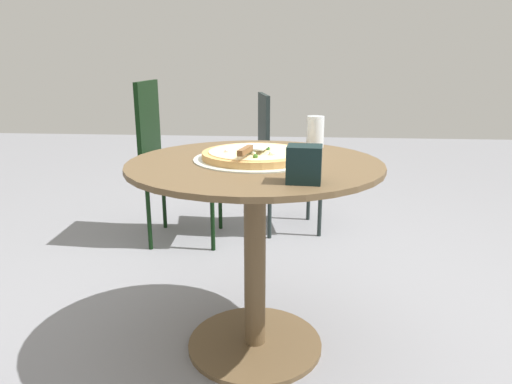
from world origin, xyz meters
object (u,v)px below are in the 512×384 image
object	(u,v)px
pizza_on_tray	(256,155)
napkin_dispenser	(304,164)
drinking_cup	(315,132)
patio_chair_near	(280,150)
patio_chair_corner	(170,150)
patio_table	(255,222)
pizza_server	(250,149)

from	to	relation	value
pizza_on_tray	napkin_dispenser	world-z (taller)	napkin_dispenser
drinking_cup	napkin_dispenser	size ratio (longest dim) A/B	1.17
patio_chair_near	napkin_dispenser	bearing A→B (deg)	4.16
pizza_on_tray	patio_chair_corner	size ratio (longest dim) A/B	0.46
drinking_cup	patio_chair_near	distance (m)	1.02
drinking_cup	napkin_dispenser	distance (m)	0.56
drinking_cup	napkin_dispenser	bearing A→B (deg)	-5.25
patio_table	pizza_on_tray	distance (m)	0.23
pizza_on_tray	patio_chair_near	xyz separation A→B (m)	(-1.23, 0.05, -0.21)
napkin_dispenser	patio_chair_corner	world-z (taller)	patio_chair_corner
patio_table	napkin_dispenser	distance (m)	0.41
pizza_server	patio_chair_near	world-z (taller)	patio_chair_near
napkin_dispenser	patio_chair_corner	size ratio (longest dim) A/B	0.11
pizza_server	patio_chair_near	size ratio (longest dim) A/B	0.26
napkin_dispenser	patio_chair_corner	bearing A→B (deg)	123.48
drinking_cup	patio_chair_corner	distance (m)	1.12
pizza_on_tray	patio_chair_near	bearing A→B (deg)	177.90
patio_table	napkin_dispenser	xyz separation A→B (m)	(0.27, 0.16, 0.26)
pizza_server	patio_chair_corner	bearing A→B (deg)	-152.68
patio_table	pizza_server	bearing A→B (deg)	-15.84
patio_chair_near	patio_chair_corner	bearing A→B (deg)	-71.26
patio_chair_near	drinking_cup	bearing A→B (deg)	9.44
pizza_on_tray	patio_table	bearing A→B (deg)	-2.69
pizza_server	napkin_dispenser	xyz separation A→B (m)	(0.23, 0.17, 0.00)
pizza_server	drinking_cup	size ratio (longest dim) A/B	1.81
patio_table	drinking_cup	distance (m)	0.45
patio_table	patio_chair_corner	size ratio (longest dim) A/B	0.93
pizza_server	patio_chair_corner	distance (m)	1.25
pizza_server	drinking_cup	xyz separation A→B (m)	(-0.33, 0.22, 0.01)
patio_table	napkin_dispenser	bearing A→B (deg)	30.59
napkin_dispenser	patio_table	bearing A→B (deg)	124.93
napkin_dispenser	drinking_cup	bearing A→B (deg)	89.09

